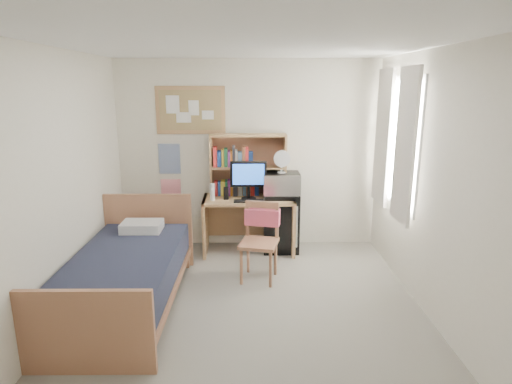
{
  "coord_description": "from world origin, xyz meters",
  "views": [
    {
      "loc": [
        0.03,
        -3.82,
        2.25
      ],
      "look_at": [
        0.1,
        1.2,
        0.99
      ],
      "focal_mm": 30.0,
      "sensor_mm": 36.0,
      "label": 1
    }
  ],
  "objects_px": {
    "desk_chair": "(259,243)",
    "desk": "(249,225)",
    "microwave": "(281,183)",
    "mini_fridge": "(281,221)",
    "monitor": "(248,180)",
    "bulletin_board": "(191,110)",
    "desk_fan": "(282,163)",
    "bed": "(126,281)",
    "speaker_right": "(271,192)",
    "speaker_left": "(226,193)"
  },
  "relations": [
    {
      "from": "microwave",
      "to": "desk_fan",
      "type": "relative_size",
      "value": 1.76
    },
    {
      "from": "desk",
      "to": "desk_fan",
      "type": "height_order",
      "value": "desk_fan"
    },
    {
      "from": "bed",
      "to": "desk",
      "type": "bearing_deg",
      "value": 50.88
    },
    {
      "from": "monitor",
      "to": "desk_fan",
      "type": "distance_m",
      "value": 0.51
    },
    {
      "from": "microwave",
      "to": "desk_fan",
      "type": "height_order",
      "value": "desk_fan"
    },
    {
      "from": "bulletin_board",
      "to": "desk_fan",
      "type": "relative_size",
      "value": 3.41
    },
    {
      "from": "bulletin_board",
      "to": "speaker_left",
      "type": "relative_size",
      "value": 5.76
    },
    {
      "from": "desk_chair",
      "to": "speaker_right",
      "type": "xyz_separation_m",
      "value": [
        0.18,
        0.85,
        0.4
      ]
    },
    {
      "from": "desk_chair",
      "to": "monitor",
      "type": "bearing_deg",
      "value": 111.32
    },
    {
      "from": "bed",
      "to": "speaker_right",
      "type": "relative_size",
      "value": 11.2
    },
    {
      "from": "desk_chair",
      "to": "mini_fridge",
      "type": "xyz_separation_m",
      "value": [
        0.32,
        0.96,
        -0.05
      ]
    },
    {
      "from": "bed",
      "to": "desk_fan",
      "type": "height_order",
      "value": "desk_fan"
    },
    {
      "from": "desk_chair",
      "to": "mini_fridge",
      "type": "height_order",
      "value": "desk_chair"
    },
    {
      "from": "mini_fridge",
      "to": "monitor",
      "type": "relative_size",
      "value": 1.61
    },
    {
      "from": "bed",
      "to": "speaker_right",
      "type": "height_order",
      "value": "speaker_right"
    },
    {
      "from": "speaker_right",
      "to": "microwave",
      "type": "xyz_separation_m",
      "value": [
        0.14,
        0.1,
        0.1
      ]
    },
    {
      "from": "speaker_left",
      "to": "speaker_right",
      "type": "bearing_deg",
      "value": -0.0
    },
    {
      "from": "mini_fridge",
      "to": "microwave",
      "type": "height_order",
      "value": "microwave"
    },
    {
      "from": "desk",
      "to": "microwave",
      "type": "relative_size",
      "value": 2.53
    },
    {
      "from": "bulletin_board",
      "to": "bed",
      "type": "bearing_deg",
      "value": -104.54
    },
    {
      "from": "desk_chair",
      "to": "bulletin_board",
      "type": "bearing_deg",
      "value": 139.87
    },
    {
      "from": "monitor",
      "to": "speaker_right",
      "type": "relative_size",
      "value": 2.74
    },
    {
      "from": "desk",
      "to": "mini_fridge",
      "type": "bearing_deg",
      "value": 6.86
    },
    {
      "from": "bed",
      "to": "mini_fridge",
      "type": "bearing_deg",
      "value": 43.45
    },
    {
      "from": "speaker_left",
      "to": "mini_fridge",
      "type": "bearing_deg",
      "value": 8.66
    },
    {
      "from": "speaker_left",
      "to": "monitor",
      "type": "bearing_deg",
      "value": -0.0
    },
    {
      "from": "bed",
      "to": "speaker_left",
      "type": "height_order",
      "value": "speaker_left"
    },
    {
      "from": "desk_chair",
      "to": "speaker_right",
      "type": "distance_m",
      "value": 0.95
    },
    {
      "from": "bed",
      "to": "monitor",
      "type": "height_order",
      "value": "monitor"
    },
    {
      "from": "speaker_right",
      "to": "bed",
      "type": "bearing_deg",
      "value": -138.03
    },
    {
      "from": "microwave",
      "to": "bulletin_board",
      "type": "bearing_deg",
      "value": 167.57
    },
    {
      "from": "microwave",
      "to": "bed",
      "type": "bearing_deg",
      "value": -137.5
    },
    {
      "from": "monitor",
      "to": "speaker_left",
      "type": "bearing_deg",
      "value": 180.0
    },
    {
      "from": "mini_fridge",
      "to": "bulletin_board",
      "type": "bearing_deg",
      "value": 168.46
    },
    {
      "from": "mini_fridge",
      "to": "bed",
      "type": "height_order",
      "value": "mini_fridge"
    },
    {
      "from": "desk",
      "to": "desk_chair",
      "type": "xyz_separation_m",
      "value": [
        0.12,
        -0.9,
        0.08
      ]
    },
    {
      "from": "bulletin_board",
      "to": "desk_fan",
      "type": "bearing_deg",
      "value": -12.2
    },
    {
      "from": "mini_fridge",
      "to": "desk_fan",
      "type": "height_order",
      "value": "desk_fan"
    },
    {
      "from": "mini_fridge",
      "to": "speaker_right",
      "type": "distance_m",
      "value": 0.49
    },
    {
      "from": "bed",
      "to": "desk_fan",
      "type": "relative_size",
      "value": 7.58
    },
    {
      "from": "bulletin_board",
      "to": "microwave",
      "type": "bearing_deg",
      "value": -12.2
    },
    {
      "from": "speaker_left",
      "to": "speaker_right",
      "type": "xyz_separation_m",
      "value": [
        0.6,
        0.02,
        0.01
      ]
    },
    {
      "from": "desk",
      "to": "mini_fridge",
      "type": "relative_size",
      "value": 1.49
    },
    {
      "from": "desk_chair",
      "to": "desk",
      "type": "bearing_deg",
      "value": 110.86
    },
    {
      "from": "mini_fridge",
      "to": "bed",
      "type": "distance_m",
      "value": 2.34
    },
    {
      "from": "speaker_left",
      "to": "desk_fan",
      "type": "distance_m",
      "value": 0.85
    },
    {
      "from": "speaker_left",
      "to": "microwave",
      "type": "relative_size",
      "value": 0.34
    },
    {
      "from": "desk",
      "to": "desk_fan",
      "type": "relative_size",
      "value": 4.45
    },
    {
      "from": "monitor",
      "to": "microwave",
      "type": "distance_m",
      "value": 0.46
    },
    {
      "from": "monitor",
      "to": "mini_fridge",
      "type": "bearing_deg",
      "value": 14.28
    }
  ]
}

